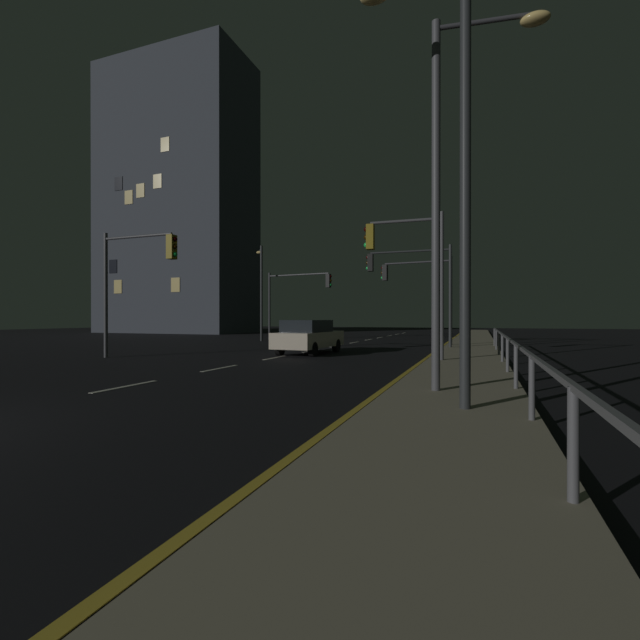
# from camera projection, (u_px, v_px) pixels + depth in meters

# --- Properties ---
(ground_plane) EXTENTS (112.00, 112.00, 0.00)m
(ground_plane) POSITION_uv_depth(u_px,v_px,m) (314.00, 350.00, 22.02)
(ground_plane) COLOR black
(ground_plane) RESTS_ON ground
(sidewalk_right) EXTENTS (2.72, 77.00, 0.14)m
(sidewalk_right) POSITION_uv_depth(u_px,v_px,m) (469.00, 353.00, 19.36)
(sidewalk_right) COLOR gray
(sidewalk_right) RESTS_ON ground
(lane_markings_center) EXTENTS (0.14, 50.00, 0.01)m
(lane_markings_center) POSITION_uv_depth(u_px,v_px,m) (336.00, 346.00, 25.29)
(lane_markings_center) COLOR silver
(lane_markings_center) RESTS_ON ground
(lane_edge_line) EXTENTS (0.14, 53.00, 0.01)m
(lane_edge_line) POSITION_uv_depth(u_px,v_px,m) (442.00, 347.00, 24.61)
(lane_edge_line) COLOR gold
(lane_edge_line) RESTS_ON ground
(car) EXTENTS (2.01, 4.48, 1.57)m
(car) POSITION_uv_depth(u_px,v_px,m) (309.00, 336.00, 19.84)
(car) COLOR beige
(car) RESTS_ON ground
(traffic_light_far_center) EXTENTS (2.95, 0.40, 5.39)m
(traffic_light_far_center) POSITION_uv_depth(u_px,v_px,m) (408.00, 258.00, 15.87)
(traffic_light_far_center) COLOR #4C4C51
(traffic_light_far_center) RESTS_ON sidewalk_right
(traffic_light_near_left) EXTENTS (5.18, 0.70, 5.06)m
(traffic_light_near_left) POSITION_uv_depth(u_px,v_px,m) (297.00, 291.00, 31.02)
(traffic_light_near_left) COLOR #38383D
(traffic_light_near_left) RESTS_ON ground
(traffic_light_mid_left) EXTENTS (4.56, 0.40, 5.36)m
(traffic_light_mid_left) POSITION_uv_depth(u_px,v_px,m) (412.00, 275.00, 22.89)
(traffic_light_mid_left) COLOR #2D3033
(traffic_light_mid_left) RESTS_ON sidewalk_right
(traffic_light_far_left) EXTENTS (3.71, 0.34, 5.23)m
(traffic_light_far_left) POSITION_uv_depth(u_px,v_px,m) (136.00, 269.00, 17.41)
(traffic_light_far_left) COLOR #4C4C51
(traffic_light_far_left) RESTS_ON ground
(traffic_light_mid_right) EXTENTS (4.16, 0.52, 5.03)m
(traffic_light_mid_right) POSITION_uv_depth(u_px,v_px,m) (418.00, 283.00, 24.93)
(traffic_light_mid_right) COLOR #38383D
(traffic_light_mid_right) RESTS_ON sidewalk_right
(street_lamp_across_street) EXTENTS (2.00, 0.61, 7.82)m
(street_lamp_across_street) POSITION_uv_depth(u_px,v_px,m) (448.00, 134.00, 7.30)
(street_lamp_across_street) COLOR #2D3033
(street_lamp_across_street) RESTS_ON sidewalk_right
(street_lamp_median) EXTENTS (1.21, 1.57, 6.90)m
(street_lamp_median) POSITION_uv_depth(u_px,v_px,m) (261.00, 284.00, 31.22)
(street_lamp_median) COLOR #2D3033
(street_lamp_median) RESTS_ON ground
(street_lamp_corner) EXTENTS (2.26, 0.53, 7.74)m
(street_lamp_corner) POSITION_uv_depth(u_px,v_px,m) (453.00, 168.00, 8.88)
(street_lamp_corner) COLOR #4C4C51
(street_lamp_corner) RESTS_ON sidewalk_right
(barrier_fence) EXTENTS (0.09, 24.34, 0.98)m
(barrier_fence) POSITION_uv_depth(u_px,v_px,m) (508.00, 346.00, 12.03)
(barrier_fence) COLOR #59595E
(barrier_fence) RESTS_ON sidewalk_right
(building_distant) EXTENTS (17.18, 8.64, 30.94)m
(building_distant) POSITION_uv_depth(u_px,v_px,m) (177.00, 200.00, 49.70)
(building_distant) COLOR #3D424C
(building_distant) RESTS_ON ground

